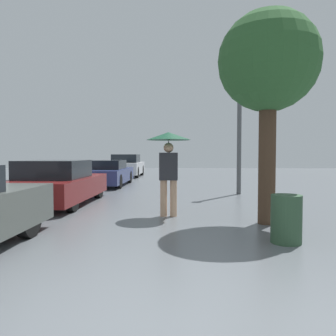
{
  "coord_description": "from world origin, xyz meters",
  "views": [
    {
      "loc": [
        0.05,
        -2.58,
        1.37
      ],
      "look_at": [
        -0.25,
        4.58,
        1.07
      ],
      "focal_mm": 35.0,
      "sensor_mm": 36.0,
      "label": 1
    }
  ],
  "objects": [
    {
      "name": "parked_car_second",
      "position": [
        -3.37,
        6.22,
        0.56
      ],
      "size": [
        1.82,
        3.95,
        1.2
      ],
      "color": "maroon",
      "rests_on": "ground_plane"
    },
    {
      "name": "parked_car_third",
      "position": [
        -3.17,
        11.62,
        0.53
      ],
      "size": [
        1.62,
        4.17,
        1.11
      ],
      "color": "navy",
      "rests_on": "ground_plane"
    },
    {
      "name": "trash_bin",
      "position": [
        1.66,
        2.49,
        0.37
      ],
      "size": [
        0.47,
        0.47,
        0.74
      ],
      "color": "#2D4C33",
      "rests_on": "ground_plane"
    },
    {
      "name": "ground_plane",
      "position": [
        0.0,
        0.0,
        0.0
      ],
      "size": [
        60.0,
        60.0,
        0.0
      ],
      "primitive_type": "plane",
      "color": "#565B60"
    },
    {
      "name": "tree",
      "position": [
        1.72,
        3.9,
        3.1
      ],
      "size": [
        1.94,
        1.94,
        4.14
      ],
      "color": "#473323",
      "rests_on": "ground_plane"
    },
    {
      "name": "pedestrian",
      "position": [
        -0.24,
        4.58,
        1.43
      ],
      "size": [
        0.98,
        0.98,
        1.85
      ],
      "color": "tan",
      "rests_on": "ground_plane"
    },
    {
      "name": "parked_car_farthest",
      "position": [
        -3.33,
        17.37,
        0.63
      ],
      "size": [
        1.77,
        3.87,
        1.36
      ],
      "color": "silver",
      "rests_on": "ground_plane"
    },
    {
      "name": "street_lamp",
      "position": [
        2.01,
        8.71,
        2.8
      ],
      "size": [
        0.3,
        0.3,
        4.87
      ],
      "color": "#515456",
      "rests_on": "ground_plane"
    }
  ]
}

